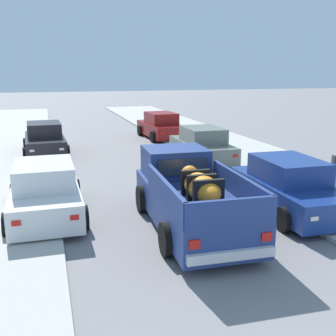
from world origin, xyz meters
TOP-DOWN VIEW (x-y plane):
  - sidewalk_right at (5.56, 12.00)m, footprint 5.07×60.00m
  - curb_left at (-4.42, 12.00)m, footprint 0.16×60.00m
  - curb_right at (4.42, 12.00)m, footprint 0.16×60.00m
  - pickup_truck at (0.18, 7.23)m, footprint 2.38×5.29m
  - car_left_near at (3.32, 14.28)m, footprint 2.07×4.28m
  - car_right_near at (3.34, 21.06)m, footprint 2.20×4.33m
  - car_left_mid at (-3.36, 9.01)m, footprint 2.03×4.26m
  - car_right_mid at (-3.33, 17.95)m, footprint 2.14×4.31m
  - car_left_far at (3.26, 7.45)m, footprint 2.13×4.31m

SIDE VIEW (x-z plane):
  - curb_left at x=-4.42m, z-range 0.00..0.10m
  - curb_right at x=4.42m, z-range 0.00..0.10m
  - sidewalk_right at x=5.56m, z-range 0.00..0.12m
  - car_left_near at x=3.32m, z-range -0.06..1.48m
  - car_right_near at x=3.34m, z-range -0.06..1.48m
  - car_left_mid at x=-3.36m, z-range -0.06..1.48m
  - car_right_mid at x=-3.33m, z-range -0.06..1.48m
  - car_left_far at x=3.26m, z-range -0.06..1.48m
  - pickup_truck at x=0.18m, z-range -0.09..1.71m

